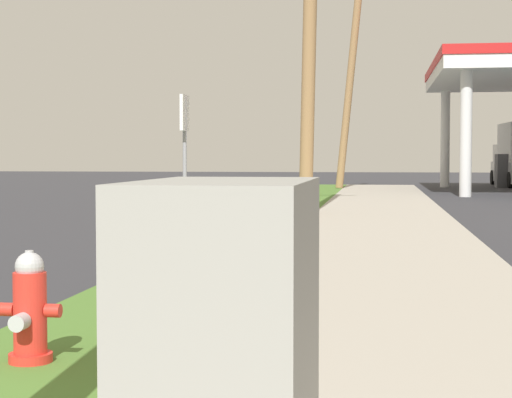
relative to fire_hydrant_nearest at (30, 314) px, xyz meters
name	(u,v)px	position (x,y,z in m)	size (l,w,h in m)	color
fire_hydrant_nearest	(30,314)	(0.00, 0.00, 0.00)	(0.42, 0.38, 0.74)	red
fire_hydrant_second	(225,225)	(-0.03, 7.45, 0.00)	(0.42, 0.38, 0.74)	red
fire_hydrant_third	(283,200)	(-0.02, 15.28, 0.00)	(0.42, 0.37, 0.74)	red
utility_pole_midground	(310,0)	(0.66, 14.86, 4.68)	(1.41, 0.37, 9.83)	#937047
utility_pole_background	(351,75)	(1.03, 31.88, 4.53)	(1.81, 0.66, 9.55)	#937047
street_sign_post	(185,144)	(-0.09, 5.02, 1.19)	(0.05, 0.36, 2.12)	gray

